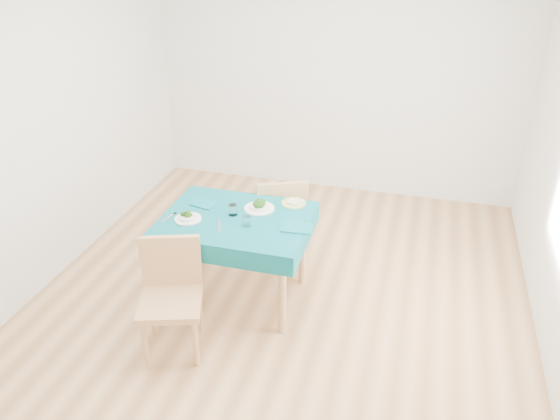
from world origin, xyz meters
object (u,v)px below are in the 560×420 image
(bowl_near, at_px, (188,216))
(bowl_far, at_px, (259,205))
(table, at_px, (238,259))
(chair_near, at_px, (169,290))
(side_plate, at_px, (294,203))
(chair_far, at_px, (279,204))

(bowl_near, height_order, bowl_far, bowl_far)
(table, bearing_deg, chair_near, -108.67)
(side_plate, bearing_deg, table, -137.06)
(table, xyz_separation_m, bowl_near, (-0.34, -0.13, 0.41))
(table, bearing_deg, chair_far, 77.39)
(chair_near, height_order, bowl_near, chair_near)
(bowl_near, bearing_deg, chair_near, -80.29)
(chair_near, height_order, chair_far, chair_far)
(bowl_near, distance_m, side_plate, 0.86)
(chair_far, bearing_deg, bowl_far, 63.55)
(chair_near, xyz_separation_m, side_plate, (0.62, 1.07, 0.23))
(table, height_order, bowl_far, bowl_far)
(bowl_far, distance_m, side_plate, 0.29)
(table, distance_m, side_plate, 0.64)
(chair_near, bearing_deg, table, 52.79)
(bowl_far, bearing_deg, bowl_near, -146.87)
(table, xyz_separation_m, bowl_far, (0.13, 0.18, 0.42))
(table, height_order, bowl_near, bowl_near)
(table, xyz_separation_m, chair_near, (-0.24, -0.72, 0.16))
(table, relative_size, bowl_near, 5.43)
(table, height_order, side_plate, side_plate)
(chair_near, bearing_deg, bowl_near, 81.17)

